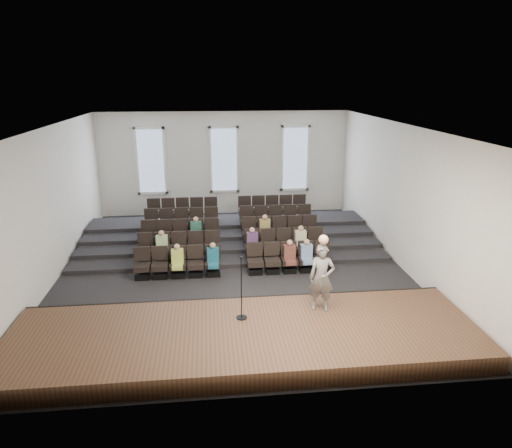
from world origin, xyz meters
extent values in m
plane|color=black|center=(0.00, 0.00, 0.00)|extent=(14.00, 14.00, 0.00)
cube|color=white|center=(0.00, 0.00, 5.01)|extent=(12.00, 14.00, 0.02)
cube|color=silver|center=(0.00, 7.02, 2.50)|extent=(12.00, 0.04, 5.00)
cube|color=silver|center=(0.00, -7.02, 2.50)|extent=(12.00, 0.04, 5.00)
cube|color=silver|center=(-6.02, 0.00, 2.50)|extent=(0.04, 14.00, 5.00)
cube|color=silver|center=(6.02, 0.00, 2.50)|extent=(0.04, 14.00, 5.00)
cube|color=#4C3320|center=(0.00, -5.10, 0.25)|extent=(11.80, 3.60, 0.50)
cube|color=black|center=(0.00, -3.33, 0.25)|extent=(11.80, 0.06, 0.52)
cube|color=black|center=(0.00, 2.33, 0.07)|extent=(11.80, 4.80, 0.15)
cube|color=black|center=(0.00, 2.85, 0.15)|extent=(11.80, 3.75, 0.30)
cube|color=black|center=(0.00, 3.38, 0.22)|extent=(11.80, 2.70, 0.45)
cube|color=black|center=(0.00, 3.90, 0.30)|extent=(11.80, 1.65, 0.60)
cube|color=black|center=(-3.13, -0.60, 0.10)|extent=(0.47, 0.43, 0.20)
cube|color=black|center=(-3.13, -0.60, 0.41)|extent=(0.55, 0.50, 0.19)
cube|color=black|center=(-3.13, -0.39, 0.82)|extent=(0.55, 0.08, 0.50)
cube|color=black|center=(-2.53, -0.60, 0.10)|extent=(0.47, 0.43, 0.20)
cube|color=black|center=(-2.53, -0.60, 0.41)|extent=(0.55, 0.50, 0.19)
cube|color=black|center=(-2.53, -0.39, 0.82)|extent=(0.55, 0.08, 0.50)
cube|color=black|center=(-1.93, -0.60, 0.10)|extent=(0.47, 0.43, 0.20)
cube|color=black|center=(-1.93, -0.60, 0.41)|extent=(0.55, 0.50, 0.19)
cube|color=black|center=(-1.93, -0.39, 0.82)|extent=(0.55, 0.08, 0.50)
cube|color=black|center=(-1.33, -0.60, 0.10)|extent=(0.47, 0.43, 0.20)
cube|color=black|center=(-1.33, -0.60, 0.41)|extent=(0.55, 0.50, 0.19)
cube|color=black|center=(-1.33, -0.39, 0.82)|extent=(0.55, 0.08, 0.50)
cube|color=black|center=(-0.73, -0.60, 0.10)|extent=(0.47, 0.43, 0.20)
cube|color=black|center=(-0.73, -0.60, 0.41)|extent=(0.55, 0.50, 0.19)
cube|color=black|center=(-0.73, -0.39, 0.82)|extent=(0.55, 0.08, 0.50)
cube|color=black|center=(0.73, -0.60, 0.10)|extent=(0.47, 0.43, 0.20)
cube|color=black|center=(0.73, -0.60, 0.41)|extent=(0.55, 0.50, 0.19)
cube|color=black|center=(0.73, -0.39, 0.82)|extent=(0.55, 0.08, 0.50)
cube|color=black|center=(1.33, -0.60, 0.10)|extent=(0.47, 0.43, 0.20)
cube|color=black|center=(1.33, -0.60, 0.41)|extent=(0.55, 0.50, 0.19)
cube|color=black|center=(1.33, -0.39, 0.82)|extent=(0.55, 0.08, 0.50)
cube|color=black|center=(1.93, -0.60, 0.10)|extent=(0.47, 0.43, 0.20)
cube|color=black|center=(1.93, -0.60, 0.41)|extent=(0.55, 0.50, 0.19)
cube|color=black|center=(1.93, -0.39, 0.82)|extent=(0.55, 0.08, 0.50)
cube|color=black|center=(2.53, -0.60, 0.10)|extent=(0.47, 0.43, 0.20)
cube|color=black|center=(2.53, -0.60, 0.41)|extent=(0.55, 0.50, 0.19)
cube|color=black|center=(2.53, -0.39, 0.82)|extent=(0.55, 0.08, 0.50)
cube|color=black|center=(3.13, -0.60, 0.10)|extent=(0.47, 0.43, 0.20)
cube|color=black|center=(3.13, -0.60, 0.41)|extent=(0.55, 0.50, 0.19)
cube|color=black|center=(3.13, -0.39, 0.82)|extent=(0.55, 0.08, 0.50)
cube|color=black|center=(-3.13, 0.45, 0.25)|extent=(0.47, 0.43, 0.20)
cube|color=black|center=(-3.13, 0.45, 0.56)|extent=(0.55, 0.50, 0.19)
cube|color=black|center=(-3.13, 0.66, 0.97)|extent=(0.55, 0.08, 0.50)
cube|color=black|center=(-2.53, 0.45, 0.25)|extent=(0.47, 0.43, 0.20)
cube|color=black|center=(-2.53, 0.45, 0.56)|extent=(0.55, 0.50, 0.19)
cube|color=black|center=(-2.53, 0.66, 0.97)|extent=(0.55, 0.08, 0.50)
cube|color=black|center=(-1.93, 0.45, 0.25)|extent=(0.47, 0.43, 0.20)
cube|color=black|center=(-1.93, 0.45, 0.56)|extent=(0.55, 0.50, 0.19)
cube|color=black|center=(-1.93, 0.66, 0.97)|extent=(0.55, 0.08, 0.50)
cube|color=black|center=(-1.33, 0.45, 0.25)|extent=(0.47, 0.43, 0.20)
cube|color=black|center=(-1.33, 0.45, 0.56)|extent=(0.55, 0.50, 0.19)
cube|color=black|center=(-1.33, 0.66, 0.97)|extent=(0.55, 0.08, 0.50)
cube|color=black|center=(-0.73, 0.45, 0.25)|extent=(0.47, 0.43, 0.20)
cube|color=black|center=(-0.73, 0.45, 0.56)|extent=(0.55, 0.50, 0.19)
cube|color=black|center=(-0.73, 0.66, 0.97)|extent=(0.55, 0.08, 0.50)
cube|color=black|center=(0.73, 0.45, 0.25)|extent=(0.47, 0.43, 0.20)
cube|color=black|center=(0.73, 0.45, 0.56)|extent=(0.55, 0.50, 0.19)
cube|color=black|center=(0.73, 0.66, 0.97)|extent=(0.55, 0.08, 0.50)
cube|color=black|center=(1.33, 0.45, 0.25)|extent=(0.47, 0.43, 0.20)
cube|color=black|center=(1.33, 0.45, 0.56)|extent=(0.55, 0.50, 0.19)
cube|color=black|center=(1.33, 0.66, 0.97)|extent=(0.55, 0.08, 0.50)
cube|color=black|center=(1.93, 0.45, 0.25)|extent=(0.47, 0.43, 0.20)
cube|color=black|center=(1.93, 0.45, 0.56)|extent=(0.55, 0.50, 0.19)
cube|color=black|center=(1.93, 0.66, 0.97)|extent=(0.55, 0.08, 0.50)
cube|color=black|center=(2.53, 0.45, 0.25)|extent=(0.47, 0.43, 0.20)
cube|color=black|center=(2.53, 0.45, 0.56)|extent=(0.55, 0.50, 0.19)
cube|color=black|center=(2.53, 0.66, 0.97)|extent=(0.55, 0.08, 0.50)
cube|color=black|center=(3.13, 0.45, 0.25)|extent=(0.47, 0.43, 0.20)
cube|color=black|center=(3.13, 0.45, 0.56)|extent=(0.55, 0.50, 0.19)
cube|color=black|center=(3.13, 0.66, 0.97)|extent=(0.55, 0.08, 0.50)
cube|color=black|center=(-3.13, 1.50, 0.40)|extent=(0.47, 0.42, 0.20)
cube|color=black|center=(-3.13, 1.50, 0.71)|extent=(0.55, 0.50, 0.19)
cube|color=black|center=(-3.13, 1.71, 1.12)|extent=(0.55, 0.08, 0.50)
cube|color=black|center=(-2.53, 1.50, 0.40)|extent=(0.47, 0.42, 0.20)
cube|color=black|center=(-2.53, 1.50, 0.71)|extent=(0.55, 0.50, 0.19)
cube|color=black|center=(-2.53, 1.71, 1.12)|extent=(0.55, 0.08, 0.50)
cube|color=black|center=(-1.93, 1.50, 0.40)|extent=(0.47, 0.42, 0.20)
cube|color=black|center=(-1.93, 1.50, 0.71)|extent=(0.55, 0.50, 0.19)
cube|color=black|center=(-1.93, 1.71, 1.12)|extent=(0.55, 0.08, 0.50)
cube|color=black|center=(-1.33, 1.50, 0.40)|extent=(0.47, 0.42, 0.20)
cube|color=black|center=(-1.33, 1.50, 0.71)|extent=(0.55, 0.50, 0.19)
cube|color=black|center=(-1.33, 1.71, 1.12)|extent=(0.55, 0.08, 0.50)
cube|color=black|center=(-0.73, 1.50, 0.40)|extent=(0.47, 0.42, 0.20)
cube|color=black|center=(-0.73, 1.50, 0.71)|extent=(0.55, 0.50, 0.19)
cube|color=black|center=(-0.73, 1.71, 1.12)|extent=(0.55, 0.08, 0.50)
cube|color=black|center=(0.73, 1.50, 0.40)|extent=(0.47, 0.42, 0.20)
cube|color=black|center=(0.73, 1.50, 0.71)|extent=(0.55, 0.50, 0.19)
cube|color=black|center=(0.73, 1.71, 1.12)|extent=(0.55, 0.08, 0.50)
cube|color=black|center=(1.33, 1.50, 0.40)|extent=(0.47, 0.42, 0.20)
cube|color=black|center=(1.33, 1.50, 0.71)|extent=(0.55, 0.50, 0.19)
cube|color=black|center=(1.33, 1.71, 1.12)|extent=(0.55, 0.08, 0.50)
cube|color=black|center=(1.93, 1.50, 0.40)|extent=(0.47, 0.42, 0.20)
cube|color=black|center=(1.93, 1.50, 0.71)|extent=(0.55, 0.50, 0.19)
cube|color=black|center=(1.93, 1.71, 1.12)|extent=(0.55, 0.08, 0.50)
cube|color=black|center=(2.53, 1.50, 0.40)|extent=(0.47, 0.42, 0.20)
cube|color=black|center=(2.53, 1.50, 0.71)|extent=(0.55, 0.50, 0.19)
cube|color=black|center=(2.53, 1.71, 1.12)|extent=(0.55, 0.08, 0.50)
cube|color=black|center=(3.13, 1.50, 0.40)|extent=(0.47, 0.42, 0.20)
cube|color=black|center=(3.13, 1.50, 0.71)|extent=(0.55, 0.50, 0.19)
cube|color=black|center=(3.13, 1.71, 1.12)|extent=(0.55, 0.08, 0.50)
cube|color=black|center=(-3.13, 2.55, 0.55)|extent=(0.47, 0.42, 0.20)
cube|color=black|center=(-3.13, 2.55, 0.86)|extent=(0.55, 0.50, 0.19)
cube|color=black|center=(-3.13, 2.76, 1.27)|extent=(0.55, 0.08, 0.50)
cube|color=black|center=(-2.53, 2.55, 0.55)|extent=(0.47, 0.42, 0.20)
cube|color=black|center=(-2.53, 2.55, 0.86)|extent=(0.55, 0.50, 0.19)
cube|color=black|center=(-2.53, 2.76, 1.27)|extent=(0.55, 0.08, 0.50)
cube|color=black|center=(-1.93, 2.55, 0.55)|extent=(0.47, 0.42, 0.20)
cube|color=black|center=(-1.93, 2.55, 0.86)|extent=(0.55, 0.50, 0.19)
cube|color=black|center=(-1.93, 2.76, 1.27)|extent=(0.55, 0.08, 0.50)
cube|color=black|center=(-1.33, 2.55, 0.55)|extent=(0.47, 0.42, 0.20)
cube|color=black|center=(-1.33, 2.55, 0.86)|extent=(0.55, 0.50, 0.19)
cube|color=black|center=(-1.33, 2.76, 1.27)|extent=(0.55, 0.08, 0.50)
cube|color=black|center=(-0.73, 2.55, 0.55)|extent=(0.47, 0.42, 0.20)
cube|color=black|center=(-0.73, 2.55, 0.86)|extent=(0.55, 0.50, 0.19)
cube|color=black|center=(-0.73, 2.76, 1.27)|extent=(0.55, 0.08, 0.50)
cube|color=black|center=(0.73, 2.55, 0.55)|extent=(0.47, 0.42, 0.20)
cube|color=black|center=(0.73, 2.55, 0.86)|extent=(0.55, 0.50, 0.19)
cube|color=black|center=(0.73, 2.76, 1.27)|extent=(0.55, 0.08, 0.50)
cube|color=black|center=(1.33, 2.55, 0.55)|extent=(0.47, 0.42, 0.20)
cube|color=black|center=(1.33, 2.55, 0.86)|extent=(0.55, 0.50, 0.19)
cube|color=black|center=(1.33, 2.76, 1.27)|extent=(0.55, 0.08, 0.50)
cube|color=black|center=(1.93, 2.55, 0.55)|extent=(0.47, 0.42, 0.20)
cube|color=black|center=(1.93, 2.55, 0.86)|extent=(0.55, 0.50, 0.19)
cube|color=black|center=(1.93, 2.76, 1.27)|extent=(0.55, 0.08, 0.50)
cube|color=black|center=(2.53, 2.55, 0.55)|extent=(0.47, 0.42, 0.20)
cube|color=black|center=(2.53, 2.55, 0.86)|extent=(0.55, 0.50, 0.19)
cube|color=black|center=(2.53, 2.76, 1.27)|extent=(0.55, 0.08, 0.50)
cube|color=black|center=(3.13, 2.55, 0.55)|extent=(0.47, 0.42, 0.20)
cube|color=black|center=(3.13, 2.55, 0.86)|extent=(0.55, 0.50, 0.19)
cube|color=black|center=(3.13, 2.76, 1.27)|extent=(0.55, 0.08, 0.50)
cube|color=black|center=(-3.13, 3.60, 0.70)|extent=(0.47, 0.42, 0.20)
cube|color=black|center=(-3.13, 3.60, 1.01)|extent=(0.55, 0.50, 0.19)
cube|color=black|center=(-3.13, 3.81, 1.42)|extent=(0.55, 0.08, 0.50)
cube|color=black|center=(-2.53, 3.60, 0.70)|extent=(0.47, 0.42, 0.20)
cube|color=black|center=(-2.53, 3.60, 1.01)|extent=(0.55, 0.50, 0.19)
cube|color=black|center=(-2.53, 3.81, 1.42)|extent=(0.55, 0.08, 0.50)
cube|color=black|center=(-1.93, 3.60, 0.70)|extent=(0.47, 0.42, 0.20)
cube|color=black|center=(-1.93, 3.60, 1.01)|extent=(0.55, 0.50, 0.19)
cube|color=black|center=(-1.93, 3.81, 1.42)|extent=(0.55, 0.08, 0.50)
cube|color=black|center=(-1.33, 3.60, 0.70)|extent=(0.47, 0.42, 0.20)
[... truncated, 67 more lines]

